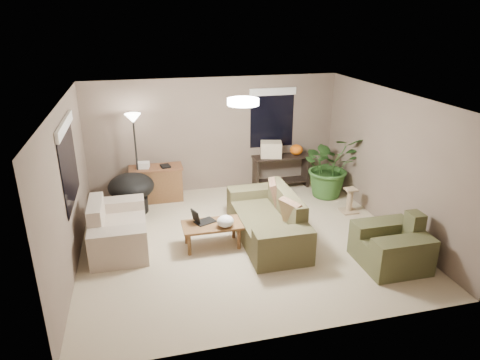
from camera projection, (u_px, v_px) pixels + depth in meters
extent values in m
plane|color=#C1AE8F|center=(243.00, 239.00, 7.57)|extent=(5.50, 5.50, 0.00)
plane|color=white|center=(243.00, 98.00, 6.67)|extent=(5.50, 5.50, 0.00)
plane|color=#736255|center=(215.00, 135.00, 9.39)|extent=(5.50, 0.00, 5.50)
plane|color=#736255|center=(297.00, 247.00, 4.86)|extent=(5.50, 0.00, 5.50)
plane|color=#736255|center=(68.00, 188.00, 6.51)|extent=(0.00, 5.00, 5.00)
plane|color=#736255|center=(390.00, 160.00, 7.73)|extent=(0.00, 5.00, 5.00)
cube|color=#454129|center=(266.00, 227.00, 7.57)|extent=(0.95, 1.48, 0.42)
cube|color=brown|center=(286.00, 203.00, 7.50)|extent=(0.22, 1.48, 0.43)
cube|color=brown|center=(283.00, 248.00, 6.70)|extent=(0.95, 0.36, 0.60)
cube|color=#4D492E|center=(252.00, 201.00, 8.37)|extent=(0.95, 0.36, 0.60)
cube|color=#8C7251|center=(292.00, 213.00, 7.07)|extent=(0.38, 0.50, 0.47)
cube|color=#8C7251|center=(275.00, 193.00, 7.88)|extent=(0.33, 0.49, 0.47)
cube|color=beige|center=(120.00, 234.00, 7.30)|extent=(0.90, 0.88, 0.42)
cube|color=beige|center=(96.00, 214.00, 7.07)|extent=(0.22, 0.88, 0.43)
cube|color=#BFB6A3|center=(119.00, 248.00, 6.70)|extent=(0.90, 0.36, 0.60)
cube|color=beige|center=(120.00, 214.00, 7.83)|extent=(0.90, 0.36, 0.60)
cube|color=#4F5030|center=(390.00, 252.00, 6.75)|extent=(0.95, 0.28, 0.42)
cube|color=#45462A|center=(414.00, 225.00, 6.68)|extent=(0.22, 0.28, 0.43)
cube|color=#4E4F2F|center=(402.00, 258.00, 6.43)|extent=(0.95, 0.36, 0.60)
cube|color=#505130|center=(380.00, 237.00, 7.01)|extent=(0.95, 0.36, 0.60)
cube|color=brown|center=(212.00, 225.00, 7.21)|extent=(1.00, 0.55, 0.04)
cylinder|color=brown|center=(189.00, 245.00, 7.01)|extent=(0.06, 0.06, 0.38)
cylinder|color=brown|center=(239.00, 239.00, 7.20)|extent=(0.06, 0.06, 0.38)
cylinder|color=brown|center=(186.00, 233.00, 7.37)|extent=(0.06, 0.06, 0.38)
cylinder|color=brown|center=(234.00, 228.00, 7.56)|extent=(0.06, 0.06, 0.38)
cube|color=black|center=(205.00, 222.00, 7.27)|extent=(0.39, 0.34, 0.02)
cube|color=black|center=(196.00, 216.00, 7.19)|extent=(0.15, 0.24, 0.22)
ellipsoid|color=white|center=(225.00, 221.00, 7.07)|extent=(0.31, 0.28, 0.20)
cube|color=brown|center=(157.00, 184.00, 9.06)|extent=(1.05, 0.45, 0.71)
cube|color=brown|center=(156.00, 168.00, 8.92)|extent=(1.10, 0.50, 0.04)
cube|color=silver|center=(143.00, 165.00, 8.84)|extent=(0.28, 0.24, 0.12)
cube|color=black|center=(165.00, 166.00, 8.91)|extent=(0.22, 0.25, 0.04)
cube|color=black|center=(281.00, 157.00, 9.62)|extent=(1.30, 0.40, 0.04)
cube|color=black|center=(256.00, 175.00, 9.62)|extent=(0.05, 0.38, 0.71)
cube|color=black|center=(305.00, 170.00, 9.89)|extent=(0.05, 0.38, 0.71)
cube|color=black|center=(280.00, 181.00, 9.83)|extent=(1.25, 0.36, 0.03)
ellipsoid|color=orange|center=(296.00, 150.00, 9.65)|extent=(0.32, 0.32, 0.24)
cube|color=beige|center=(271.00, 149.00, 9.49)|extent=(0.53, 0.45, 0.34)
cylinder|color=black|center=(133.00, 205.00, 8.58)|extent=(0.60, 0.60, 0.30)
ellipsoid|color=black|center=(131.00, 186.00, 8.43)|extent=(1.17, 1.17, 0.50)
cylinder|color=black|center=(141.00, 203.00, 9.02)|extent=(0.28, 0.28, 0.02)
cylinder|color=black|center=(137.00, 163.00, 8.70)|extent=(0.04, 0.04, 1.78)
cone|color=white|center=(133.00, 118.00, 8.37)|extent=(0.32, 0.32, 0.18)
cylinder|color=white|center=(243.00, 102.00, 6.69)|extent=(0.50, 0.50, 0.10)
imported|color=#2D5923|center=(329.00, 172.00, 9.23)|extent=(1.24, 1.38, 1.08)
cube|color=tan|center=(349.00, 211.00, 8.63)|extent=(0.32, 0.32, 0.03)
cylinder|color=tan|center=(350.00, 200.00, 8.55)|extent=(0.12, 0.12, 0.44)
cube|color=tan|center=(351.00, 189.00, 8.46)|extent=(0.22, 0.22, 0.03)
cube|color=black|center=(69.00, 163.00, 6.67)|extent=(0.01, 1.50, 1.30)
cube|color=white|center=(64.00, 125.00, 6.46)|extent=(0.05, 1.56, 0.16)
cube|color=black|center=(272.00, 118.00, 9.55)|extent=(1.00, 0.01, 1.30)
cube|color=white|center=(273.00, 92.00, 9.32)|extent=(1.06, 0.05, 0.16)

